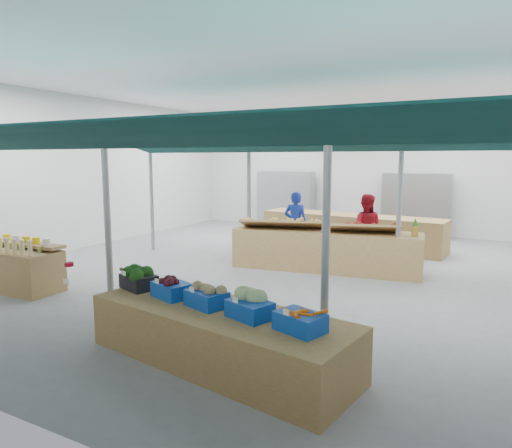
% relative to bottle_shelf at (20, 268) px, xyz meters
% --- Properties ---
extents(floor, '(13.00, 13.00, 0.00)m').
position_rel_bottle_shelf_xyz_m(floor, '(3.71, 3.65, -0.43)').
color(floor, slate).
rests_on(floor, ground).
extents(hall, '(13.00, 13.00, 13.00)m').
position_rel_bottle_shelf_xyz_m(hall, '(3.71, 5.09, 2.22)').
color(hall, silver).
rests_on(hall, ground).
extents(pole_grid, '(10.00, 4.60, 3.00)m').
position_rel_bottle_shelf_xyz_m(pole_grid, '(4.46, 1.90, 1.39)').
color(pole_grid, gray).
rests_on(pole_grid, floor).
extents(awnings, '(9.50, 7.08, 0.30)m').
position_rel_bottle_shelf_xyz_m(awnings, '(4.46, 1.90, 2.35)').
color(awnings, '#0A2C2D').
rests_on(awnings, pole_grid).
extents(back_shelving_left, '(2.00, 0.50, 2.00)m').
position_rel_bottle_shelf_xyz_m(back_shelving_left, '(1.21, 9.65, 0.57)').
color(back_shelving_left, '#B23F33').
rests_on(back_shelving_left, floor).
extents(back_shelving_right, '(2.00, 0.50, 2.00)m').
position_rel_bottle_shelf_xyz_m(back_shelving_right, '(5.71, 9.65, 0.57)').
color(back_shelving_right, '#B23F33').
rests_on(back_shelving_right, floor).
extents(bottle_shelf, '(1.75, 1.10, 1.05)m').
position_rel_bottle_shelf_xyz_m(bottle_shelf, '(0.00, 0.00, 0.00)').
color(bottle_shelf, brown).
rests_on(bottle_shelf, floor).
extents(veg_counter, '(3.61, 1.70, 0.67)m').
position_rel_bottle_shelf_xyz_m(veg_counter, '(5.06, -0.91, -0.09)').
color(veg_counter, brown).
rests_on(veg_counter, floor).
extents(fruit_counter, '(4.24, 1.55, 0.89)m').
position_rel_bottle_shelf_xyz_m(fruit_counter, '(4.64, 4.22, 0.02)').
color(fruit_counter, brown).
rests_on(fruit_counter, floor).
extents(far_counter, '(5.22, 1.54, 0.93)m').
position_rel_bottle_shelf_xyz_m(far_counter, '(4.37, 7.07, 0.04)').
color(far_counter, brown).
rests_on(far_counter, floor).
extents(vendor_left, '(0.65, 0.48, 1.66)m').
position_rel_bottle_shelf_xyz_m(vendor_left, '(3.44, 5.32, 0.40)').
color(vendor_left, '#172C97').
rests_on(vendor_left, floor).
extents(vendor_right, '(0.88, 0.73, 1.66)m').
position_rel_bottle_shelf_xyz_m(vendor_right, '(5.24, 5.32, 0.40)').
color(vendor_right, '#A61422').
rests_on(vendor_right, floor).
extents(crate_broccoli, '(0.59, 0.49, 0.35)m').
position_rel_bottle_shelf_xyz_m(crate_broccoli, '(3.59, -0.67, 0.41)').
color(crate_broccoli, black).
rests_on(crate_broccoli, veg_counter).
extents(crate_beets, '(0.59, 0.49, 0.29)m').
position_rel_bottle_shelf_xyz_m(crate_beets, '(4.26, -0.78, 0.38)').
color(crate_beets, '#0F44A9').
rests_on(crate_beets, veg_counter).
extents(crate_celeriac, '(0.59, 0.49, 0.31)m').
position_rel_bottle_shelf_xyz_m(crate_celeriac, '(4.87, -0.88, 0.39)').
color(crate_celeriac, '#0F44A9').
rests_on(crate_celeriac, veg_counter).
extents(crate_cabbage, '(0.59, 0.49, 0.35)m').
position_rel_bottle_shelf_xyz_m(crate_cabbage, '(5.54, -0.99, 0.41)').
color(crate_cabbage, '#0F44A9').
rests_on(crate_cabbage, veg_counter).
extents(crate_carrots, '(0.59, 0.49, 0.29)m').
position_rel_bottle_shelf_xyz_m(crate_carrots, '(6.20, -1.09, 0.36)').
color(crate_carrots, '#0F44A9').
rests_on(crate_carrots, veg_counter).
extents(sparrow, '(0.12, 0.09, 0.11)m').
position_rel_bottle_shelf_xyz_m(sparrow, '(3.42, -0.76, 0.50)').
color(sparrow, brown).
rests_on(sparrow, crate_broccoli).
extents(pole_ribbon, '(0.12, 0.12, 0.28)m').
position_rel_bottle_shelf_xyz_m(pole_ribbon, '(3.01, -1.35, 0.65)').
color(pole_ribbon, '#AC0B20').
rests_on(pole_ribbon, pole_grid).
extents(apple_heap_yellow, '(2.02, 1.20, 0.27)m').
position_rel_bottle_shelf_xyz_m(apple_heap_yellow, '(3.68, 3.98, 0.63)').
color(apple_heap_yellow, '#997247').
rests_on(apple_heap_yellow, fruit_counter).
extents(apple_heap_red, '(1.63, 1.09, 0.27)m').
position_rel_bottle_shelf_xyz_m(apple_heap_red, '(5.48, 4.24, 0.63)').
color(apple_heap_red, '#997247').
rests_on(apple_heap_red, fruit_counter).
extents(pineapple, '(0.14, 0.14, 0.39)m').
position_rel_bottle_shelf_xyz_m(pineapple, '(6.51, 4.38, 0.64)').
color(pineapple, '#8C6019').
rests_on(pineapple, fruit_counter).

